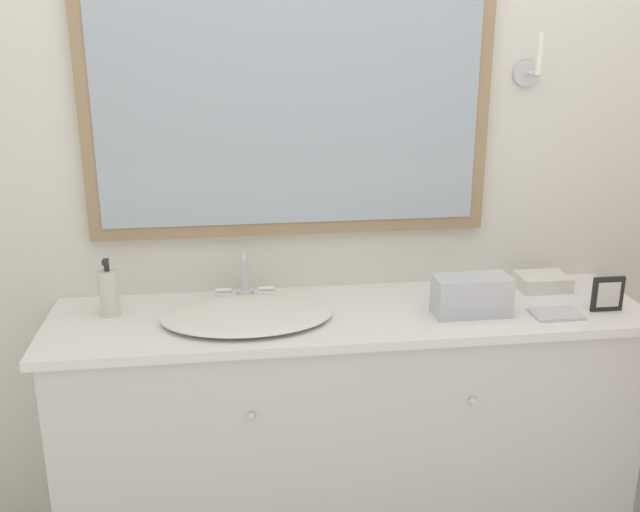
# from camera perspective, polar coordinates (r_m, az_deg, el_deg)

# --- Properties ---
(wall_back) EXTENTS (8.00, 0.18, 2.55)m
(wall_back) POSITION_cam_1_polar(r_m,az_deg,el_deg) (2.57, 1.32, 5.73)
(wall_back) COLOR silver
(wall_back) RESTS_ON ground_plane
(vanity_counter) EXTENTS (2.01, 0.53, 0.91)m
(vanity_counter) POSITION_cam_1_polar(r_m,az_deg,el_deg) (2.61, 2.34, -13.73)
(vanity_counter) COLOR beige
(vanity_counter) RESTS_ON ground_plane
(sink_basin) EXTENTS (0.56, 0.42, 0.18)m
(sink_basin) POSITION_cam_1_polar(r_m,az_deg,el_deg) (2.34, -5.86, -4.61)
(sink_basin) COLOR silver
(sink_basin) RESTS_ON vanity_counter
(soap_bottle) EXTENTS (0.06, 0.06, 0.20)m
(soap_bottle) POSITION_cam_1_polar(r_m,az_deg,el_deg) (2.44, -16.53, -2.80)
(soap_bottle) COLOR beige
(soap_bottle) RESTS_ON vanity_counter
(appliance_box) EXTENTS (0.25, 0.11, 0.13)m
(appliance_box) POSITION_cam_1_polar(r_m,az_deg,el_deg) (2.41, 12.06, -3.12)
(appliance_box) COLOR #BCBCC1
(appliance_box) RESTS_ON vanity_counter
(picture_frame) EXTENTS (0.11, 0.01, 0.12)m
(picture_frame) POSITION_cam_1_polar(r_m,az_deg,el_deg) (2.57, 22.03, -2.84)
(picture_frame) COLOR black
(picture_frame) RESTS_ON vanity_counter
(hand_towel_near_sink) EXTENTS (0.18, 0.14, 0.05)m
(hand_towel_near_sink) POSITION_cam_1_polar(r_m,az_deg,el_deg) (2.72, 17.37, -1.97)
(hand_towel_near_sink) COLOR silver
(hand_towel_near_sink) RESTS_ON vanity_counter
(metal_tray) EXTENTS (0.16, 0.11, 0.01)m
(metal_tray) POSITION_cam_1_polar(r_m,az_deg,el_deg) (2.49, 18.35, -4.43)
(metal_tray) COLOR silver
(metal_tray) RESTS_ON vanity_counter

